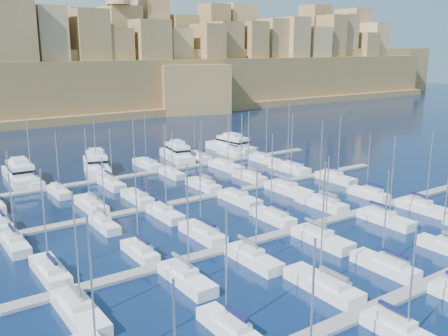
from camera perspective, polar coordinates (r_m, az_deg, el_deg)
ground at (r=85.44m, az=2.74°, el=-4.80°), size 600.00×600.00×0.00m
pontoon_near at (r=63.88m, az=22.05°, el=-12.29°), size 84.00×2.00×0.40m
pontoon_mid_near at (r=76.77m, az=8.23°, el=-6.96°), size 84.00×2.00×0.40m
pontoon_mid_far at (r=93.13m, az=-1.00°, el=-3.08°), size 84.00×2.00×0.40m
pontoon_far at (r=111.46m, az=-7.30°, el=-0.37°), size 84.00×2.00×0.40m
sailboat_1 at (r=50.55m, az=0.60°, el=-17.76°), size 2.43×8.11×13.00m
sailboat_2 at (r=59.22m, az=11.32°, el=-13.00°), size 3.04×10.13×15.35m
sailboat_3 at (r=66.02m, az=17.96°, el=-10.55°), size 2.68×8.93×13.13m
sailboat_4 at (r=74.79m, az=23.89°, el=-8.20°), size 2.28×7.60×11.63m
sailboat_8 at (r=52.66m, az=19.64°, el=-17.25°), size 2.49×8.31×12.02m
sailboat_12 at (r=65.02m, az=-19.25°, el=-11.04°), size 2.75×9.16×13.61m
sailboat_13 at (r=67.85m, az=-9.58°, el=-9.40°), size 2.28×7.59×10.81m
sailboat_14 at (r=73.11m, az=-2.44°, el=-7.44°), size 2.80×9.33×14.56m
sailboat_15 at (r=80.21m, az=5.63°, el=-5.55°), size 2.63×8.76×14.36m
sailboat_16 at (r=88.25m, az=11.09°, el=-3.92°), size 3.06×10.19×15.43m
sailboat_17 at (r=95.86m, az=16.21°, el=-2.83°), size 2.51×8.37×12.11m
sailboat_18 at (r=55.02m, az=-16.21°, el=-15.51°), size 3.07×10.22×14.08m
sailboat_19 at (r=59.93m, az=-4.34°, el=-12.43°), size 2.83×9.42×14.97m
sailboat_20 at (r=65.08m, az=3.32°, el=-10.22°), size 2.77×9.24×13.19m
sailboat_21 at (r=72.37m, az=11.09°, el=-7.93°), size 2.97×9.91×13.05m
sailboat_22 at (r=82.85m, az=17.98°, el=-5.54°), size 2.84×9.47×14.30m
sailboat_23 at (r=90.69m, az=21.75°, el=-4.20°), size 2.76×9.21×14.14m
sailboat_24 at (r=84.15m, az=-24.08°, el=-5.81°), size 2.24×7.46×12.48m
sailboat_25 at (r=88.68m, az=-14.98°, el=-4.06°), size 2.97×9.90×14.33m
sailboat_26 at (r=91.20m, az=-9.88°, el=-3.30°), size 2.65×8.82×15.36m
sailboat_27 at (r=97.82m, az=-2.38°, el=-1.94°), size 2.75×9.16×13.82m
sailboat_28 at (r=103.97m, az=2.96°, el=-0.99°), size 2.64×8.81×14.63m
sailboat_29 at (r=112.15m, az=7.49°, el=0.02°), size 3.24×10.81×16.38m
sailboat_30 at (r=75.08m, az=-22.78°, el=-7.98°), size 2.52×8.40×14.15m
sailboat_31 at (r=78.73m, az=-13.52°, el=-6.28°), size 2.28×7.61×11.67m
sailboat_32 at (r=82.03m, az=-6.79°, el=-5.14°), size 2.68×8.92×13.18m
sailboat_33 at (r=89.13m, az=1.74°, el=-3.49°), size 2.94×9.80×16.20m
sailboat_34 at (r=95.63m, az=7.31°, el=-2.39°), size 3.21×10.70×15.60m
sailboat_35 at (r=105.44m, az=12.60°, el=-1.10°), size 2.79×9.31×14.21m
sailboat_37 at (r=107.52m, az=-21.04°, el=-1.42°), size 2.69×8.97×13.62m
sailboat_38 at (r=111.37m, az=-14.24°, el=-0.41°), size 2.74×9.12×14.86m
sailboat_39 at (r=116.29m, az=-8.75°, el=0.45°), size 2.97×9.89×14.23m
sailboat_40 at (r=122.78m, az=-3.21°, el=1.30°), size 3.15×10.51×15.06m
sailboat_41 at (r=127.61m, az=0.75°, el=1.80°), size 2.75×9.17×15.69m
sailboat_43 at (r=98.50m, az=-18.34°, el=-2.55°), size 2.36×7.87×12.39m
sailboat_44 at (r=101.25m, az=-12.76°, el=-1.74°), size 2.62×8.74×12.07m
sailboat_45 at (r=107.36m, az=-6.00°, el=-0.60°), size 2.32×7.74×10.41m
sailboat_46 at (r=113.07m, az=0.24°, el=0.24°), size 3.13×10.42×15.08m
sailboat_47 at (r=120.23m, az=4.64°, el=1.00°), size 2.86×9.52×13.63m
motor_yacht_a at (r=110.79m, az=-22.27°, el=-0.58°), size 5.81×16.61×5.25m
motor_yacht_b at (r=115.10m, az=-14.39°, el=0.54°), size 9.18×16.99×5.25m
motor_yacht_c at (r=122.45m, az=-5.39°, el=1.69°), size 6.66×14.78×5.25m
motor_yacht_d at (r=132.01m, az=0.89°, el=2.63°), size 6.31×16.24×5.25m
fortified_city at (r=225.26m, az=-22.36°, el=9.56°), size 460.00×108.95×59.52m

